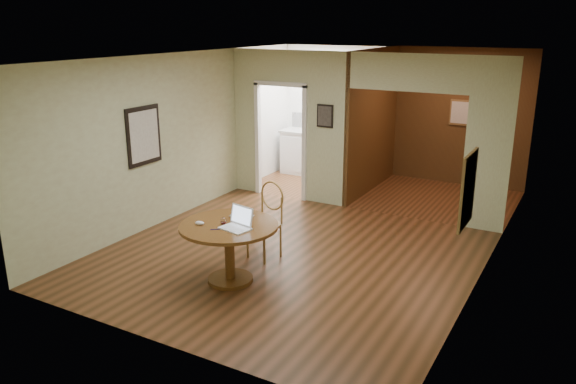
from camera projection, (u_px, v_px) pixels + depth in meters
The scene contains 11 objects.
floor at pixel (285, 258), 7.85m from camera, with size 5.00×5.00×0.00m, color #422812.
room_shell at pixel (346, 129), 10.27m from camera, with size 5.20×7.50×5.00m.
dining_table at pixel (229, 239), 7.00m from camera, with size 1.23×1.23×0.77m.
chair at pixel (267, 216), 7.75m from camera, with size 0.54×0.54×1.08m.
open_laptop at pixel (238, 222), 6.82m from camera, with size 0.40×0.37×0.25m.
closed_laptop at pixel (241, 217), 7.15m from camera, with size 0.31×0.20×0.02m, color #A7A7AC.
mouse at pixel (200, 223), 6.92m from camera, with size 0.12×0.07×0.05m, color white.
wine_glass at pixel (224, 221), 6.93m from camera, with size 0.08×0.08×0.09m, color white, non-canonical shape.
pen at pixel (216, 229), 6.77m from camera, with size 0.01×0.01×0.15m, color #0C0F58.
kitchen_cabinet at pixel (327, 155), 11.84m from camera, with size 2.06×0.60×0.94m.
grocery_bag at pixel (359, 129), 11.33m from camera, with size 0.30×0.26×0.30m, color beige.
Camera 1 is at (3.57, -6.29, 3.19)m, focal length 35.00 mm.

